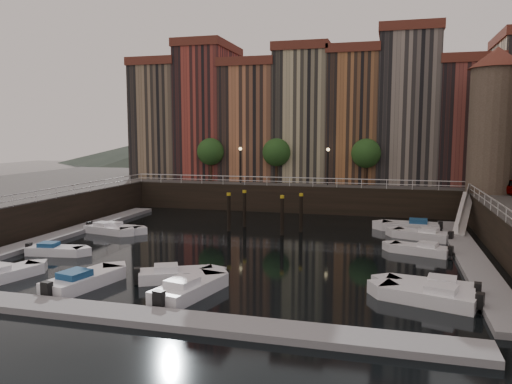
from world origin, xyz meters
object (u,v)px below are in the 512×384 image
(mooring_pilings, at_px, (264,213))
(boat_left_1, at_px, (54,250))
(corner_tower, at_px, (494,118))
(boat_left_2, at_px, (107,229))
(gangway, at_px, (464,210))

(mooring_pilings, relative_size, boat_left_1, 1.55)
(corner_tower, bearing_deg, boat_left_1, -146.60)
(boat_left_2, bearing_deg, boat_left_1, -74.25)
(corner_tower, distance_m, boat_left_2, 37.32)
(corner_tower, bearing_deg, gangway, -122.80)
(boat_left_2, bearing_deg, mooring_pilings, 30.73)
(mooring_pilings, xyz_separation_m, boat_left_2, (-13.08, -4.55, -1.30))
(corner_tower, relative_size, mooring_pilings, 2.07)
(gangway, distance_m, boat_left_2, 31.80)
(gangway, distance_m, boat_left_1, 34.41)
(corner_tower, bearing_deg, mooring_pilings, -155.77)
(gangway, relative_size, mooring_pilings, 1.25)
(mooring_pilings, distance_m, boat_left_2, 13.91)
(gangway, xyz_separation_m, boat_left_2, (-30.41, -9.16, -1.57))
(gangway, height_order, mooring_pilings, gangway)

